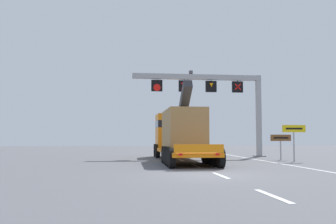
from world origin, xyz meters
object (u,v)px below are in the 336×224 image
at_px(overhead_lane_gantry, 215,90).
at_px(heavy_haul_truck_orange, 178,133).
at_px(exit_sign_yellow, 294,133).
at_px(tourist_info_sign_brown, 281,140).

relative_size(overhead_lane_gantry, heavy_haul_truck_orange, 0.82).
xyz_separation_m(heavy_haul_truck_orange, exit_sign_yellow, (7.80, -2.64, -0.03)).
distance_m(exit_sign_yellow, tourist_info_sign_brown, 1.92).
height_order(overhead_lane_gantry, exit_sign_yellow, overhead_lane_gantry).
relative_size(overhead_lane_gantry, tourist_info_sign_brown, 6.15).
height_order(heavy_haul_truck_orange, exit_sign_yellow, heavy_haul_truck_orange).
relative_size(heavy_haul_truck_orange, exit_sign_yellow, 5.54).
xyz_separation_m(heavy_haul_truck_orange, tourist_info_sign_brown, (7.63, -0.80, -0.54)).
height_order(overhead_lane_gantry, heavy_haul_truck_orange, overhead_lane_gantry).
bearing_deg(overhead_lane_gantry, heavy_haul_truck_orange, -133.13).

